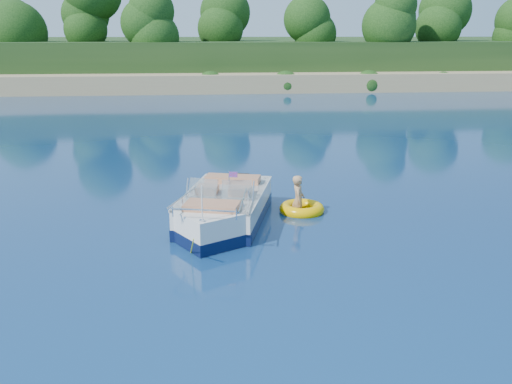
% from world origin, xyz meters
% --- Properties ---
extents(ground, '(160.00, 160.00, 0.00)m').
position_xyz_m(ground, '(0.00, 0.00, 0.00)').
color(ground, '#091B43').
rests_on(ground, ground).
extents(shoreline, '(170.00, 59.00, 6.00)m').
position_xyz_m(shoreline, '(0.00, 63.77, 0.98)').
color(shoreline, '#9D825B').
rests_on(shoreline, ground).
extents(treeline, '(150.00, 7.12, 8.19)m').
position_xyz_m(treeline, '(0.04, 41.01, 5.55)').
color(treeline, black).
rests_on(treeline, ground).
extents(motorboat, '(2.85, 5.42, 1.84)m').
position_xyz_m(motorboat, '(0.93, 1.85, 0.36)').
color(motorboat, silver).
rests_on(motorboat, ground).
extents(tow_tube, '(1.27, 1.27, 0.33)m').
position_xyz_m(tow_tube, '(3.18, 2.73, 0.09)').
color(tow_tube, '#FFB800').
rests_on(tow_tube, ground).
extents(boy, '(0.46, 0.84, 1.56)m').
position_xyz_m(boy, '(3.07, 2.69, 0.00)').
color(boy, tan).
rests_on(boy, ground).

